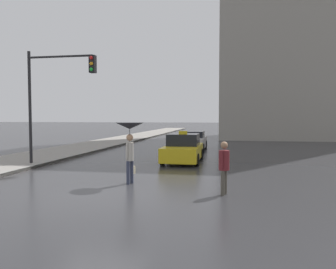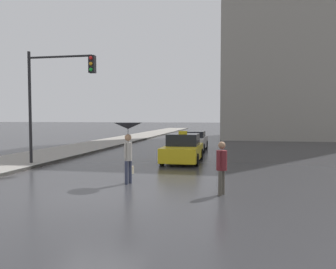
# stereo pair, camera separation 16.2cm
# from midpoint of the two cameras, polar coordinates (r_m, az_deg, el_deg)

# --- Properties ---
(ground_plane) EXTENTS (300.00, 300.00, 0.00)m
(ground_plane) POSITION_cam_midpoint_polar(r_m,az_deg,el_deg) (10.21, -12.11, -10.44)
(ground_plane) COLOR #2D2D30
(taxi) EXTENTS (1.91, 4.18, 1.65)m
(taxi) POSITION_cam_midpoint_polar(r_m,az_deg,el_deg) (17.45, 2.39, -2.57)
(taxi) COLOR gold
(taxi) RESTS_ON ground_plane
(sedan_red) EXTENTS (1.91, 4.61, 1.36)m
(sedan_red) POSITION_cam_midpoint_polar(r_m,az_deg,el_deg) (23.82, 4.09, -1.17)
(sedan_red) COLOR #B7B2AD
(sedan_red) RESTS_ON ground_plane
(pedestrian_with_umbrella) EXTENTS (1.01, 1.01, 2.18)m
(pedestrian_with_umbrella) POSITION_cam_midpoint_polar(r_m,az_deg,el_deg) (11.64, -7.07, 0.00)
(pedestrian_with_umbrella) COLOR #2D3347
(pedestrian_with_umbrella) RESTS_ON ground_plane
(pedestrian_man) EXTENTS (0.41, 0.47, 1.63)m
(pedestrian_man) POSITION_cam_midpoint_polar(r_m,az_deg,el_deg) (10.10, 9.28, -4.99)
(pedestrian_man) COLOR #4C473D
(pedestrian_man) RESTS_ON ground_plane
(traffic_light) EXTENTS (3.44, 0.38, 5.51)m
(traffic_light) POSITION_cam_midpoint_polar(r_m,az_deg,el_deg) (16.49, -19.24, 7.94)
(traffic_light) COLOR black
(traffic_light) RESTS_ON ground_plane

